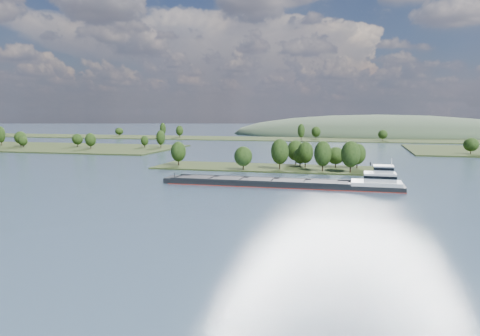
# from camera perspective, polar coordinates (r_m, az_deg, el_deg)

# --- Properties ---
(ground) EXTENTS (1800.00, 1800.00, 0.00)m
(ground) POSITION_cam_1_polar(r_m,az_deg,el_deg) (148.48, -0.96, -2.75)
(ground) COLOR #364B5D
(ground) RESTS_ON ground
(tree_island) EXTENTS (100.00, 32.69, 14.14)m
(tree_island) POSITION_cam_1_polar(r_m,az_deg,el_deg) (203.80, 5.55, 1.03)
(tree_island) COLOR #263316
(tree_island) RESTS_ON ground
(back_shoreline) EXTENTS (900.00, 60.00, 15.31)m
(back_shoreline) POSITION_cam_1_polar(r_m,az_deg,el_deg) (422.89, 10.05, 3.48)
(back_shoreline) COLOR #263316
(back_shoreline) RESTS_ON ground
(hill_west) EXTENTS (320.00, 160.00, 44.00)m
(hill_west) POSITION_cam_1_polar(r_m,az_deg,el_deg) (522.42, 16.53, 3.85)
(hill_west) COLOR #3A4D35
(hill_west) RESTS_ON ground
(cargo_barge) EXTENTS (80.42, 10.31, 10.87)m
(cargo_barge) POSITION_cam_1_polar(r_m,az_deg,el_deg) (156.72, 6.94, -1.78)
(cargo_barge) COLOR black
(cargo_barge) RESTS_ON ground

